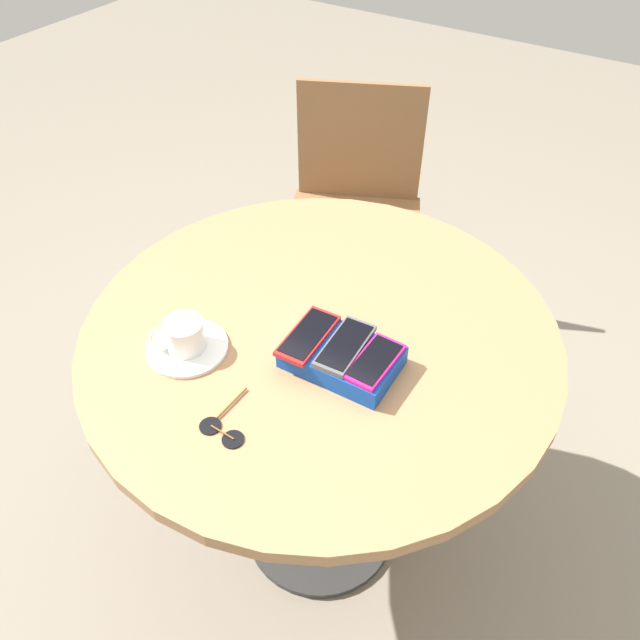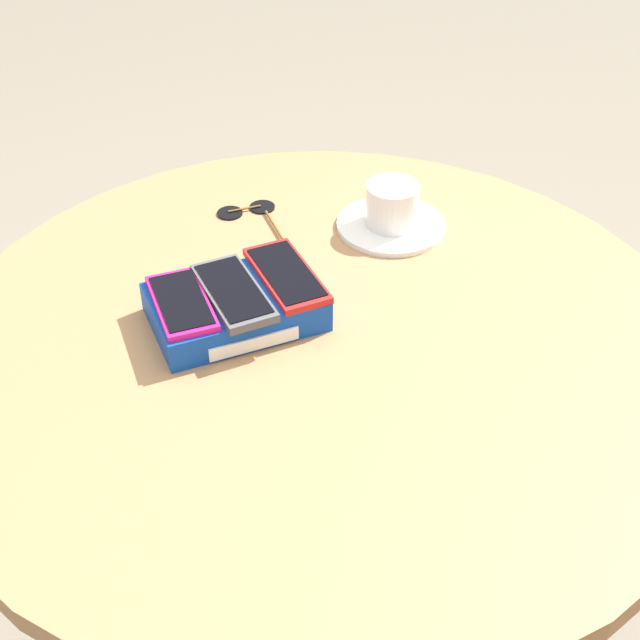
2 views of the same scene
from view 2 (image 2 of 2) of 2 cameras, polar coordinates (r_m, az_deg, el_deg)
The scene contains 8 objects.
round_table at distance 1.17m, azimuth 0.00°, elevation -5.82°, with size 0.94×0.94×0.78m.
phone_box at distance 1.10m, azimuth -5.43°, elevation 0.84°, with size 0.21×0.14×0.04m.
phone_magenta at distance 1.07m, azimuth -8.85°, elevation 1.09°, with size 0.06×0.13×0.01m.
phone_gray at distance 1.08m, azimuth -5.56°, elevation 1.78°, with size 0.07×0.14×0.01m.
phone_red at distance 1.10m, azimuth -2.16°, elevation 2.90°, with size 0.07×0.15×0.01m.
saucer at distance 1.28m, azimuth 4.57°, elevation 6.06°, with size 0.16×0.16×0.01m, color white.
coffee_cup at distance 1.26m, azimuth 4.69°, elevation 7.46°, with size 0.09×0.09×0.06m.
sunglasses at distance 1.31m, azimuth -4.53°, elevation 6.92°, with size 0.09×0.12×0.01m.
Camera 2 is at (-0.31, -0.78, 1.46)m, focal length 50.00 mm.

